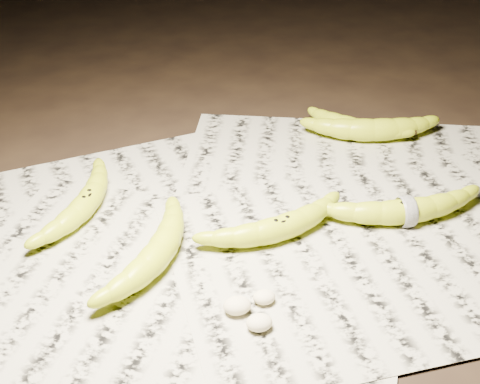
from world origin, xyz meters
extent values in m
plane|color=black|center=(0.00, 0.00, 0.00)|extent=(3.00, 3.00, 0.00)
cube|color=#AAA792|center=(-0.02, -0.02, 0.00)|extent=(0.90, 0.70, 0.01)
torus|color=white|center=(0.19, -0.04, 0.03)|extent=(0.00, 0.05, 0.05)
ellipsoid|color=beige|center=(-0.07, -0.16, 0.02)|extent=(0.03, 0.03, 0.02)
ellipsoid|color=beige|center=(-0.04, -0.15, 0.02)|extent=(0.03, 0.02, 0.02)
ellipsoid|color=beige|center=(-0.05, -0.20, 0.02)|extent=(0.03, 0.03, 0.02)
camera|label=1|loc=(-0.19, -0.73, 0.55)|focal=50.00mm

